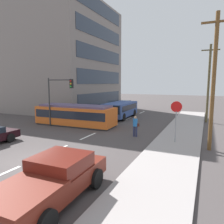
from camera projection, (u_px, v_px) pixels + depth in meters
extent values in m
plane|color=#46403F|center=(109.00, 127.00, 20.47)|extent=(120.00, 120.00, 0.00)
cube|color=#9E9694|center=(175.00, 146.00, 14.05)|extent=(3.20, 36.00, 0.14)
cube|color=silver|center=(56.00, 150.00, 13.27)|extent=(0.16, 2.40, 0.01)
cube|color=silver|center=(88.00, 136.00, 16.87)|extent=(0.16, 2.40, 0.01)
cube|color=silver|center=(128.00, 119.00, 25.18)|extent=(0.16, 2.40, 0.01)
cube|color=silver|center=(142.00, 112.00, 30.59)|extent=(0.16, 2.40, 0.01)
cube|color=gray|center=(55.00, 60.00, 33.98)|extent=(17.12, 15.25, 16.00)
cube|color=#2D3847|center=(102.00, 99.00, 31.27)|extent=(0.06, 12.96, 1.92)
cube|color=#2D3847|center=(102.00, 77.00, 30.83)|extent=(0.06, 12.96, 1.92)
cube|color=#2D3847|center=(102.00, 55.00, 30.39)|extent=(0.06, 12.96, 1.92)
cube|color=#2D3847|center=(101.00, 32.00, 29.95)|extent=(0.06, 12.96, 1.92)
cube|color=#2D3847|center=(101.00, 9.00, 29.51)|extent=(0.06, 12.96, 1.92)
cube|color=orange|center=(75.00, 115.00, 21.07)|extent=(8.27, 2.64, 1.75)
cube|color=#2D2D2D|center=(76.00, 125.00, 21.20)|extent=(8.10, 2.52, 0.15)
cube|color=#574B6C|center=(75.00, 106.00, 20.94)|extent=(7.44, 2.25, 0.20)
cube|color=#1E232D|center=(75.00, 113.00, 21.04)|extent=(7.94, 2.68, 0.77)
cube|color=#385295|center=(120.00, 109.00, 25.66)|extent=(2.53, 5.91, 1.59)
cube|color=black|center=(110.00, 110.00, 23.01)|extent=(2.25, 0.13, 0.96)
cube|color=black|center=(120.00, 107.00, 25.62)|extent=(2.57, 5.02, 0.64)
cylinder|color=black|center=(114.00, 116.00, 24.05)|extent=(2.56, 0.91, 0.90)
cylinder|color=black|center=(126.00, 112.00, 27.45)|extent=(2.56, 0.91, 0.90)
cylinder|color=#2B2F51|center=(134.00, 131.00, 16.75)|extent=(0.16, 0.16, 0.85)
cylinder|color=#2B2F51|center=(136.00, 131.00, 16.67)|extent=(0.16, 0.16, 0.85)
cylinder|color=blue|center=(135.00, 122.00, 16.61)|extent=(0.36, 0.36, 0.60)
sphere|color=tan|center=(135.00, 117.00, 16.55)|extent=(0.22, 0.22, 0.22)
cube|color=#4F2418|center=(138.00, 125.00, 16.59)|extent=(0.21, 0.21, 0.24)
cube|color=maroon|center=(52.00, 183.00, 7.51)|extent=(2.12, 5.05, 0.65)
cube|color=#601B13|center=(61.00, 162.00, 7.92)|extent=(1.95, 1.95, 0.55)
cube|color=maroon|center=(21.00, 192.00, 6.20)|extent=(2.06, 2.30, 0.12)
cylinder|color=black|center=(56.00, 170.00, 9.30)|extent=(0.30, 0.81, 0.80)
cylinder|color=black|center=(96.00, 178.00, 8.52)|extent=(0.30, 0.81, 0.80)
cylinder|color=black|center=(46.00, 223.00, 5.79)|extent=(0.30, 0.81, 0.80)
cylinder|color=black|center=(11.00, 138.00, 15.13)|extent=(0.22, 0.64, 0.64)
cube|color=#325F36|center=(80.00, 114.00, 25.60)|extent=(1.82, 4.25, 0.55)
cube|color=black|center=(79.00, 110.00, 25.40)|extent=(1.64, 2.35, 0.40)
cylinder|color=black|center=(80.00, 114.00, 27.12)|extent=(0.23, 0.64, 0.64)
cylinder|color=black|center=(91.00, 114.00, 26.38)|extent=(0.23, 0.64, 0.64)
cylinder|color=black|center=(68.00, 116.00, 24.87)|extent=(0.23, 0.64, 0.64)
cylinder|color=black|center=(80.00, 117.00, 24.12)|extent=(0.23, 0.64, 0.64)
cube|color=silver|center=(108.00, 108.00, 31.15)|extent=(2.01, 4.27, 0.55)
cube|color=black|center=(107.00, 105.00, 30.94)|extent=(1.80, 2.37, 0.40)
cylinder|color=black|center=(105.00, 108.00, 32.69)|extent=(0.24, 0.65, 0.64)
cylinder|color=black|center=(117.00, 109.00, 31.96)|extent=(0.24, 0.65, 0.64)
cylinder|color=black|center=(98.00, 110.00, 30.38)|extent=(0.24, 0.65, 0.64)
cylinder|color=black|center=(110.00, 111.00, 29.65)|extent=(0.24, 0.65, 0.64)
cube|color=silver|center=(124.00, 104.00, 37.26)|extent=(1.84, 4.09, 0.55)
cube|color=black|center=(124.00, 102.00, 37.06)|extent=(1.68, 2.26, 0.40)
cylinder|color=black|center=(122.00, 104.00, 38.75)|extent=(0.23, 0.64, 0.64)
cylinder|color=black|center=(132.00, 105.00, 37.99)|extent=(0.23, 0.64, 0.64)
cylinder|color=black|center=(117.00, 106.00, 36.57)|extent=(0.23, 0.64, 0.64)
cylinder|color=black|center=(127.00, 106.00, 35.81)|extent=(0.23, 0.64, 0.64)
cylinder|color=gray|center=(176.00, 127.00, 14.59)|extent=(0.07, 0.07, 2.20)
cylinder|color=red|center=(176.00, 107.00, 14.39)|extent=(0.76, 0.04, 0.76)
cylinder|color=#333333|center=(49.00, 102.00, 20.56)|extent=(0.14, 0.14, 4.76)
cylinder|color=#333333|center=(60.00, 80.00, 19.71)|extent=(2.69, 0.10, 0.10)
cube|color=black|center=(71.00, 84.00, 19.20)|extent=(0.28, 0.24, 0.84)
sphere|color=red|center=(71.00, 81.00, 19.05)|extent=(0.16, 0.16, 0.16)
sphere|color=gold|center=(71.00, 84.00, 19.08)|extent=(0.16, 0.16, 0.16)
sphere|color=green|center=(71.00, 86.00, 19.12)|extent=(0.16, 0.16, 0.16)
cylinder|color=brown|center=(213.00, 84.00, 12.83)|extent=(0.24, 0.24, 8.47)
cube|color=brown|center=(218.00, 22.00, 12.33)|extent=(1.80, 0.12, 0.12)
cylinder|color=brown|center=(209.00, 84.00, 22.29)|extent=(0.24, 0.24, 8.30)
cube|color=brown|center=(211.00, 50.00, 21.81)|extent=(1.80, 0.12, 0.12)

